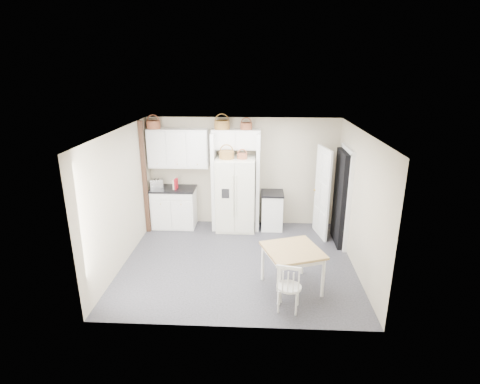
{
  "coord_description": "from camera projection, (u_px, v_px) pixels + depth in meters",
  "views": [
    {
      "loc": [
        0.37,
        -6.65,
        3.68
      ],
      "look_at": [
        0.01,
        0.4,
        1.33
      ],
      "focal_mm": 28.0,
      "sensor_mm": 36.0,
      "label": 1
    }
  ],
  "objects": [
    {
      "name": "basket_upper_a",
      "position": [
        153.0,
        125.0,
        8.55
      ],
      "size": [
        0.32,
        0.32,
        0.18
      ],
      "primitive_type": "cylinder",
      "color": "brown",
      "rests_on": "upper_cabinet"
    },
    {
      "name": "trim_post",
      "position": [
        145.0,
        178.0,
        8.46
      ],
      "size": [
        0.09,
        0.09,
        2.6
      ],
      "primitive_type": "cube",
      "color": "#46281C",
      "rests_on": "floor"
    },
    {
      "name": "dining_table",
      "position": [
        292.0,
        269.0,
        6.46
      ],
      "size": [
        1.15,
        1.15,
        0.75
      ],
      "primitive_type": "cube",
      "rotation": [
        0.0,
        0.0,
        0.34
      ],
      "color": "olive",
      "rests_on": "floor"
    },
    {
      "name": "basket_bridge_a",
      "position": [
        222.0,
        125.0,
        8.47
      ],
      "size": [
        0.35,
        0.35,
        0.2
      ],
      "primitive_type": "cylinder",
      "color": "brown",
      "rests_on": "bridge_cabinet"
    },
    {
      "name": "wall_right",
      "position": [
        359.0,
        202.0,
        6.96
      ],
      "size": [
        0.0,
        4.0,
        4.0
      ],
      "primitive_type": "plane",
      "rotation": [
        1.57,
        0.0,
        -1.57
      ],
      "color": "#B6AC91",
      "rests_on": "floor"
    },
    {
      "name": "cookbook_cream",
      "position": [
        174.0,
        184.0,
        8.75
      ],
      "size": [
        0.04,
        0.15,
        0.22
      ],
      "primitive_type": "cube",
      "rotation": [
        0.0,
        0.0,
        -0.06
      ],
      "color": "beige",
      "rests_on": "counter_left"
    },
    {
      "name": "upper_cabinet",
      "position": [
        178.0,
        148.0,
        8.69
      ],
      "size": [
        1.4,
        0.34,
        0.9
      ],
      "primitive_type": "cube",
      "color": "white",
      "rests_on": "wall_back"
    },
    {
      "name": "counter_left",
      "position": [
        173.0,
        189.0,
        8.87
      ],
      "size": [
        1.05,
        0.68,
        0.04
      ],
      "primitive_type": "cube",
      "color": "black",
      "rests_on": "base_cab_left"
    },
    {
      "name": "ceiling",
      "position": [
        238.0,
        131.0,
        6.66
      ],
      "size": [
        4.5,
        4.5,
        0.0
      ],
      "primitive_type": "plane",
      "color": "white",
      "rests_on": "wall_back"
    },
    {
      "name": "doorway_void",
      "position": [
        341.0,
        198.0,
        8.0
      ],
      "size": [
        0.18,
        0.85,
        2.05
      ],
      "primitive_type": "cube",
      "color": "black",
      "rests_on": "floor"
    },
    {
      "name": "windsor_chair",
      "position": [
        289.0,
        287.0,
        5.88
      ],
      "size": [
        0.46,
        0.43,
        0.81
      ],
      "primitive_type": "cube",
      "rotation": [
        0.0,
        0.0,
        -0.2
      ],
      "color": "white",
      "rests_on": "floor"
    },
    {
      "name": "cookbook_red",
      "position": [
        176.0,
        184.0,
        8.75
      ],
      "size": [
        0.06,
        0.17,
        0.25
      ],
      "primitive_type": "cube",
      "rotation": [
        0.0,
        0.0,
        -0.13
      ],
      "color": "#A6101C",
      "rests_on": "counter_left"
    },
    {
      "name": "bridge_cabinet",
      "position": [
        236.0,
        139.0,
        8.55
      ],
      "size": [
        1.12,
        0.34,
        0.45
      ],
      "primitive_type": "cube",
      "color": "white",
      "rests_on": "wall_back"
    },
    {
      "name": "base_cab_right",
      "position": [
        272.0,
        211.0,
        8.92
      ],
      "size": [
        0.49,
        0.58,
        0.86
      ],
      "primitive_type": "cube",
      "color": "white",
      "rests_on": "floor"
    },
    {
      "name": "counter_right",
      "position": [
        272.0,
        193.0,
        8.78
      ],
      "size": [
        0.53,
        0.62,
        0.04
      ],
      "primitive_type": "cube",
      "color": "black",
      "rests_on": "base_cab_right"
    },
    {
      "name": "refrigerator",
      "position": [
        236.0,
        194.0,
        8.75
      ],
      "size": [
        0.9,
        0.72,
        1.74
      ],
      "primitive_type": "cube",
      "color": "white",
      "rests_on": "floor"
    },
    {
      "name": "fridge_panel_right",
      "position": [
        258.0,
        182.0,
        8.71
      ],
      "size": [
        0.08,
        0.6,
        2.3
      ],
      "primitive_type": "cube",
      "color": "white",
      "rests_on": "floor"
    },
    {
      "name": "door_slab",
      "position": [
        322.0,
        193.0,
        8.34
      ],
      "size": [
        0.21,
        0.79,
        2.05
      ],
      "primitive_type": "cube",
      "rotation": [
        0.0,
        0.0,
        -1.36
      ],
      "color": "white",
      "rests_on": "floor"
    },
    {
      "name": "toaster",
      "position": [
        157.0,
        183.0,
        8.85
      ],
      "size": [
        0.33,
        0.23,
        0.21
      ],
      "primitive_type": "cube",
      "rotation": [
        0.0,
        0.0,
        0.23
      ],
      "color": "silver",
      "rests_on": "counter_left"
    },
    {
      "name": "basket_bridge_b",
      "position": [
        246.0,
        126.0,
        8.45
      ],
      "size": [
        0.26,
        0.26,
        0.15
      ],
      "primitive_type": "cylinder",
      "color": "brown",
      "rests_on": "bridge_cabinet"
    },
    {
      "name": "fridge_panel_left",
      "position": [
        214.0,
        181.0,
        8.76
      ],
      "size": [
        0.08,
        0.6,
        2.3
      ],
      "primitive_type": "cube",
      "color": "white",
      "rests_on": "floor"
    },
    {
      "name": "basket_fridge_a",
      "position": [
        227.0,
        155.0,
        8.36
      ],
      "size": [
        0.33,
        0.33,
        0.18
      ],
      "primitive_type": "cylinder",
      "color": "brown",
      "rests_on": "refrigerator"
    },
    {
      "name": "base_cab_left",
      "position": [
        174.0,
        208.0,
        9.03
      ],
      "size": [
        1.01,
        0.64,
        0.93
      ],
      "primitive_type": "cube",
      "color": "white",
      "rests_on": "floor"
    },
    {
      "name": "floor",
      "position": [
        238.0,
        261.0,
        7.48
      ],
      "size": [
        4.5,
        4.5,
        0.0
      ],
      "primitive_type": "plane",
      "color": "#272727",
      "rests_on": "ground"
    },
    {
      "name": "wall_left",
      "position": [
        121.0,
        198.0,
        7.18
      ],
      "size": [
        0.0,
        4.0,
        4.0
      ],
      "primitive_type": "plane",
      "rotation": [
        1.57,
        0.0,
        1.57
      ],
      "color": "#B6AC91",
      "rests_on": "floor"
    },
    {
      "name": "basket_fridge_b",
      "position": [
        242.0,
        156.0,
        8.36
      ],
      "size": [
        0.22,
        0.22,
        0.12
      ],
      "primitive_type": "cylinder",
      "color": "brown",
      "rests_on": "refrigerator"
    },
    {
      "name": "wall_back",
      "position": [
        243.0,
        172.0,
        8.97
      ],
      "size": [
        4.5,
        0.0,
        4.5
      ],
      "primitive_type": "plane",
      "rotation": [
        1.57,
        0.0,
        0.0
      ],
      "color": "#B6AC91",
      "rests_on": "floor"
    }
  ]
}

